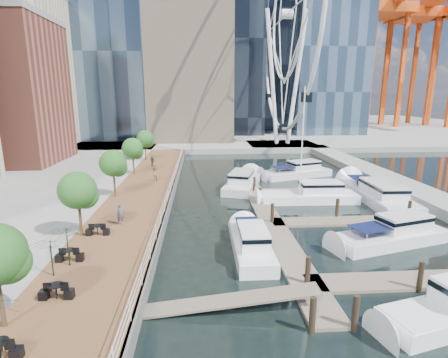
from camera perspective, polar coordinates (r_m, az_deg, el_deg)
ground at (r=22.48m, az=4.26°, el=-14.70°), size 520.00×520.00×0.00m
boardwalk at (r=36.57m, az=-13.24°, el=-2.99°), size 6.00×60.00×1.00m
seawall at (r=36.19m, az=-8.55°, el=-2.95°), size 0.25×60.00×1.00m
land_far at (r=122.08m, az=-2.46°, el=8.58°), size 200.00×114.00×1.00m
breakwater at (r=46.88m, az=25.58°, el=-0.39°), size 4.00×60.00×1.00m
pier at (r=74.29m, az=9.43°, el=5.36°), size 14.00×12.00×1.00m
railing at (r=35.93m, az=-8.76°, el=-1.38°), size 0.10×60.00×1.05m
floating_docks at (r=33.12m, az=15.64°, el=-4.87°), size 16.00×34.00×2.60m
ferris_wheel at (r=75.20m, az=10.24°, el=24.92°), size 5.80×45.60×47.80m
port_cranes at (r=135.53m, az=28.76°, el=15.75°), size 40.00×52.00×38.00m
street_trees at (r=35.25m, az=-17.68°, el=2.46°), size 2.60×42.60×4.60m
cafe_tables at (r=21.24m, az=-24.71°, el=-13.59°), size 2.50×13.70×0.74m
yacht_foreground at (r=28.82m, az=25.50°, el=-9.52°), size 10.05×5.14×2.15m
pedestrian_near at (r=27.85m, az=-16.58°, el=-5.53°), size 0.69×0.56×1.62m
pedestrian_mid at (r=40.97m, az=-11.33°, el=0.82°), size 0.86×0.99×1.73m
pedestrian_far at (r=49.97m, az=-11.62°, el=2.95°), size 0.96×0.89×1.58m
moored_yachts at (r=37.16m, az=13.99°, el=-3.58°), size 18.38×36.37×11.50m
cafe_seating at (r=19.73m, az=-27.94°, el=-13.53°), size 3.20×10.32×2.37m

